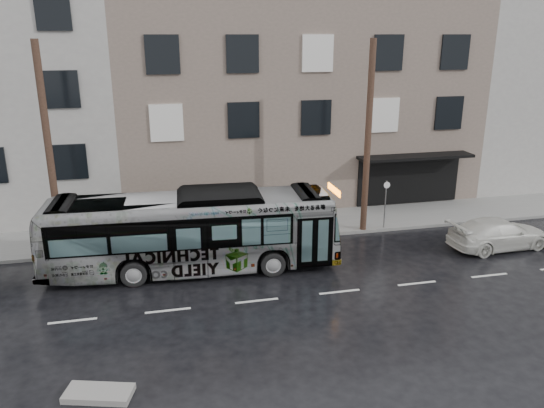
{
  "coord_description": "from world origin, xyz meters",
  "views": [
    {
      "loc": [
        -3.33,
        -19.56,
        9.31
      ],
      "look_at": [
        1.72,
        2.5,
        2.04
      ],
      "focal_mm": 35.0,
      "sensor_mm": 36.0,
      "label": 1
    }
  ],
  "objects": [
    {
      "name": "ground",
      "position": [
        0.0,
        0.0,
        0.0
      ],
      "size": [
        120.0,
        120.0,
        0.0
      ],
      "primitive_type": "plane",
      "color": "black",
      "rests_on": "ground"
    },
    {
      "name": "sidewalk",
      "position": [
        0.0,
        4.9,
        0.07
      ],
      "size": [
        90.0,
        3.6,
        0.15
      ],
      "primitive_type": "cube",
      "color": "gray",
      "rests_on": "ground"
    },
    {
      "name": "building_taupe",
      "position": [
        5.0,
        12.7,
        5.5
      ],
      "size": [
        20.0,
        12.0,
        11.0
      ],
      "primitive_type": "cube",
      "color": "gray",
      "rests_on": "ground"
    },
    {
      "name": "utility_pole_front",
      "position": [
        6.5,
        3.3,
        4.65
      ],
      "size": [
        0.3,
        0.3,
        9.0
      ],
      "primitive_type": "cylinder",
      "color": "#4D3226",
      "rests_on": "sidewalk"
    },
    {
      "name": "utility_pole_rear",
      "position": [
        -7.5,
        3.3,
        4.65
      ],
      "size": [
        0.3,
        0.3,
        9.0
      ],
      "primitive_type": "cylinder",
      "color": "#4D3226",
      "rests_on": "sidewalk"
    },
    {
      "name": "sign_post",
      "position": [
        7.6,
        3.3,
        1.35
      ],
      "size": [
        0.06,
        0.06,
        2.4
      ],
      "primitive_type": "cylinder",
      "color": "slate",
      "rests_on": "sidewalk"
    },
    {
      "name": "bus",
      "position": [
        -2.01,
        0.82,
        1.66
      ],
      "size": [
        12.03,
        3.44,
        3.31
      ],
      "primitive_type": "imported",
      "rotation": [
        0.0,
        0.0,
        1.52
      ],
      "color": "#B2B2B2",
      "rests_on": "ground"
    },
    {
      "name": "white_sedan",
      "position": [
        11.72,
        0.05,
        0.69
      ],
      "size": [
        4.86,
        2.24,
        1.38
      ],
      "primitive_type": "imported",
      "rotation": [
        0.0,
        0.0,
        1.64
      ],
      "color": "silver",
      "rests_on": "ground"
    },
    {
      "name": "slush_pile",
      "position": [
        -5.2,
        -6.81,
        0.09
      ],
      "size": [
        1.95,
        1.28,
        0.18
      ],
      "primitive_type": "cube",
      "rotation": [
        0.0,
        0.0,
        -0.29
      ],
      "color": "#A7A49E",
      "rests_on": "ground"
    }
  ]
}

